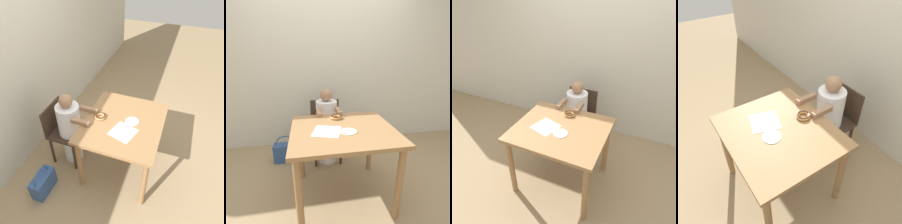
# 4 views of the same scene
# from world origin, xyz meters

# --- Properties ---
(ground_plane) EXTENTS (12.00, 12.00, 0.00)m
(ground_plane) POSITION_xyz_m (0.00, 0.00, 0.00)
(ground_plane) COLOR #997F5B
(wall_back) EXTENTS (8.00, 0.05, 2.50)m
(wall_back) POSITION_xyz_m (0.00, 1.27, 1.25)
(wall_back) COLOR beige
(wall_back) RESTS_ON ground_plane
(dining_table) EXTENTS (0.96, 0.85, 0.77)m
(dining_table) POSITION_xyz_m (0.00, 0.00, 0.65)
(dining_table) COLOR olive
(dining_table) RESTS_ON ground_plane
(chair) EXTENTS (0.40, 0.38, 0.82)m
(chair) POSITION_xyz_m (-0.08, 0.75, 0.45)
(chair) COLOR #38281E
(chair) RESTS_ON ground_plane
(child_figure) EXTENTS (0.28, 0.46, 1.02)m
(child_figure) POSITION_xyz_m (-0.08, 0.64, 0.50)
(child_figure) COLOR white
(child_figure) RESTS_ON ground_plane
(donut) EXTENTS (0.13, 0.13, 0.03)m
(donut) POSITION_xyz_m (-0.02, 0.27, 0.79)
(donut) COLOR tan
(donut) RESTS_ON dining_table
(napkin) EXTENTS (0.30, 0.30, 0.00)m
(napkin) POSITION_xyz_m (-0.16, -0.04, 0.77)
(napkin) COLOR white
(napkin) RESTS_ON dining_table
(handbag) EXTENTS (0.32, 0.15, 0.38)m
(handbag) POSITION_xyz_m (-0.64, 0.75, 0.14)
(handbag) COLOR #2D4C84
(handbag) RESTS_ON ground_plane
(plate) EXTENTS (0.15, 0.15, 0.01)m
(plate) POSITION_xyz_m (0.03, -0.09, 0.77)
(plate) COLOR white
(plate) RESTS_ON dining_table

